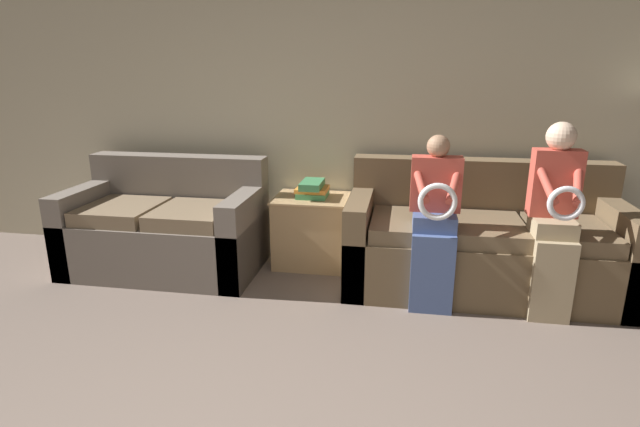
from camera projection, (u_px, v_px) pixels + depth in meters
wall_back at (346, 107)px, 4.11m from camera, size 7.10×0.06×2.55m
couch_main at (481, 244)px, 3.70m from camera, size 1.96×0.90×0.91m
couch_side at (167, 229)px, 4.05m from camera, size 1.50×0.85×0.88m
child_left_seated at (435, 217)px, 3.31m from camera, size 0.34×0.37×1.17m
child_right_seated at (555, 212)px, 3.19m from camera, size 0.31×0.38×1.26m
side_shelf at (312, 230)px, 4.13m from camera, size 0.60×0.50×0.58m
book_stack at (312, 189)px, 4.04m from camera, size 0.25×0.30×0.14m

